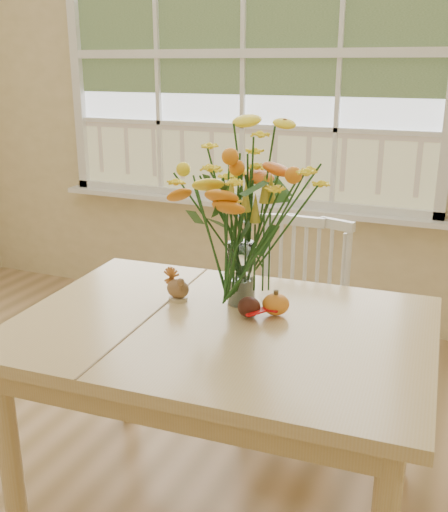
% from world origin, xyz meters
% --- Properties ---
extents(wall_back, '(4.00, 0.02, 2.70)m').
position_xyz_m(wall_back, '(0.00, 2.25, 1.35)').
color(wall_back, '#D6C188').
rests_on(wall_back, floor).
extents(window, '(2.42, 0.12, 1.74)m').
position_xyz_m(window, '(0.00, 2.21, 1.53)').
color(window, silver).
rests_on(window, wall_back).
extents(dining_table, '(1.37, 1.02, 0.71)m').
position_xyz_m(dining_table, '(0.60, 0.53, 0.62)').
color(dining_table, tan).
rests_on(dining_table, floor).
extents(windsor_chair, '(0.41, 0.39, 0.87)m').
position_xyz_m(windsor_chair, '(0.66, 1.21, 0.49)').
color(windsor_chair, white).
rests_on(windsor_chair, floor).
extents(flower_vase, '(0.45, 0.45, 0.54)m').
position_xyz_m(flower_vase, '(0.59, 0.71, 1.03)').
color(flower_vase, white).
rests_on(flower_vase, dining_table).
extents(pumpkin, '(0.09, 0.09, 0.07)m').
position_xyz_m(pumpkin, '(0.74, 0.66, 0.74)').
color(pumpkin, orange).
rests_on(pumpkin, dining_table).
extents(turkey_figurine, '(0.09, 0.07, 0.11)m').
position_xyz_m(turkey_figurine, '(0.38, 0.65, 0.75)').
color(turkey_figurine, '#CCB78C').
rests_on(turkey_figurine, dining_table).
extents(dark_gourd, '(0.13, 0.10, 0.07)m').
position_xyz_m(dark_gourd, '(0.66, 0.61, 0.74)').
color(dark_gourd, '#38160F').
rests_on(dark_gourd, dining_table).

